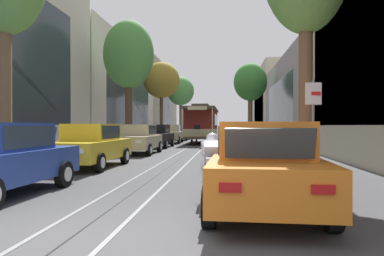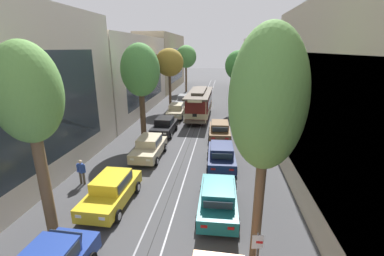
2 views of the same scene
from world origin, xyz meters
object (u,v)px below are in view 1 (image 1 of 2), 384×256
at_px(parked_car_yellow_second_left, 91,145).
at_px(parked_car_teal_second_right, 244,146).
at_px(parked_car_black_fourth_left, 157,136).
at_px(street_sign_post, 313,123).
at_px(street_tree_kerb_left_mid, 161,81).
at_px(motorcycle_with_rider, 212,168).
at_px(pedestrian_on_right_pavement, 268,133).
at_px(pedestrian_on_left_pavement, 258,133).
at_px(cable_car_trolley, 202,124).
at_px(street_tree_kerb_right_second, 250,83).
at_px(pedestrian_crossing_far, 45,141).
at_px(parked_car_orange_near_right, 263,165).
at_px(street_tree_kerb_left_fourth, 181,91).
at_px(street_tree_kerb_left_second, 129,56).
at_px(parked_car_navy_mid_right, 240,140).
at_px(parked_car_beige_fifth_left, 170,134).
at_px(parked_car_grey_sixth_left, 179,132).
at_px(parked_car_brown_fourth_right, 233,136).
at_px(parked_car_beige_mid_left, 139,139).

distance_m(parked_car_yellow_second_left, parked_car_teal_second_right, 5.51).
distance_m(parked_car_black_fourth_left, street_sign_post, 17.74).
bearing_deg(street_tree_kerb_left_mid, motorcycle_with_rider, -77.57).
bearing_deg(pedestrian_on_right_pavement, parked_car_black_fourth_left, -133.31).
bearing_deg(pedestrian_on_left_pavement, cable_car_trolley, -168.62).
bearing_deg(cable_car_trolley, street_tree_kerb_right_second, 42.79).
height_order(street_tree_kerb_right_second, street_sign_post, street_tree_kerb_right_second).
bearing_deg(pedestrian_crossing_far, parked_car_orange_near_right, -43.36).
height_order(parked_car_teal_second_right, street_tree_kerb_right_second, street_tree_kerb_right_second).
bearing_deg(parked_car_orange_near_right, street_tree_kerb_left_mid, 103.93).
bearing_deg(street_tree_kerb_left_fourth, pedestrian_on_left_pavement, -62.29).
bearing_deg(pedestrian_on_left_pavement, parked_car_yellow_second_left, -111.42).
relative_size(parked_car_orange_near_right, street_tree_kerb_left_second, 0.53).
bearing_deg(street_sign_post, street_tree_kerb_left_fourth, 101.20).
distance_m(motorcycle_with_rider, street_sign_post, 2.47).
bearing_deg(parked_car_navy_mid_right, parked_car_beige_fifth_left, 113.33).
distance_m(street_tree_kerb_left_mid, pedestrian_on_left_pavement, 11.07).
xyz_separation_m(parked_car_yellow_second_left, parked_car_teal_second_right, (5.51, -0.06, 0.00)).
xyz_separation_m(parked_car_beige_fifth_left, parked_car_orange_near_right, (5.49, -24.14, 0.00)).
height_order(pedestrian_crossing_far, street_sign_post, street_sign_post).
distance_m(parked_car_grey_sixth_left, parked_car_teal_second_right, 25.01).
xyz_separation_m(cable_car_trolley, street_sign_post, (3.98, -23.23, -0.09)).
relative_size(parked_car_brown_fourth_right, cable_car_trolley, 0.48).
bearing_deg(parked_car_beige_fifth_left, street_sign_post, -73.54).
height_order(parked_car_yellow_second_left, street_sign_post, street_sign_post).
relative_size(parked_car_orange_near_right, cable_car_trolley, 0.48).
bearing_deg(parked_car_brown_fourth_right, parked_car_beige_mid_left, -136.59).
distance_m(parked_car_beige_mid_left, parked_car_teal_second_right, 8.22).
height_order(parked_car_black_fourth_left, pedestrian_crossing_far, parked_car_black_fourth_left).
relative_size(street_tree_kerb_left_mid, street_sign_post, 3.14).
relative_size(parked_car_grey_sixth_left, parked_car_navy_mid_right, 0.99).
relative_size(parked_car_beige_mid_left, street_sign_post, 1.74).
relative_size(parked_car_black_fourth_left, street_tree_kerb_left_fourth, 0.52).
height_order(parked_car_grey_sixth_left, street_tree_kerb_left_second, street_tree_kerb_left_second).
xyz_separation_m(parked_car_beige_fifth_left, pedestrian_on_right_pavement, (8.66, 2.86, 0.07)).
height_order(parked_car_black_fourth_left, parked_car_grey_sixth_left, same).
bearing_deg(cable_car_trolley, parked_car_navy_mid_right, -78.19).
bearing_deg(parked_car_black_fourth_left, motorcycle_with_rider, -75.24).
height_order(cable_car_trolley, pedestrian_on_left_pavement, cable_car_trolley).
bearing_deg(parked_car_orange_near_right, parked_car_beige_mid_left, 113.64).
height_order(parked_car_beige_fifth_left, parked_car_brown_fourth_right, same).
bearing_deg(pedestrian_on_left_pavement, parked_car_black_fourth_left, -134.27).
xyz_separation_m(parked_car_grey_sixth_left, cable_car_trolley, (2.77, -5.68, 0.86)).
bearing_deg(parked_car_yellow_second_left, cable_car_trolley, 81.43).
bearing_deg(motorcycle_with_rider, pedestrian_on_right_pavement, 81.11).
bearing_deg(parked_car_navy_mid_right, pedestrian_crossing_far, -156.54).
relative_size(parked_car_teal_second_right, parked_car_brown_fourth_right, 0.99).
distance_m(parked_car_beige_fifth_left, parked_car_teal_second_right, 19.00).
relative_size(parked_car_grey_sixth_left, pedestrian_on_left_pavement, 2.75).
xyz_separation_m(street_tree_kerb_left_second, street_tree_kerb_left_mid, (-0.21, 12.80, 0.01)).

